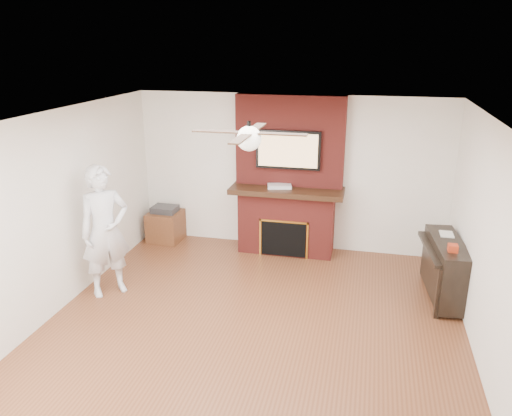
% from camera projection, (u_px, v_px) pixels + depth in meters
% --- Properties ---
extents(room_shell, '(5.36, 5.86, 2.86)m').
position_uv_depth(room_shell, '(249.00, 235.00, 5.49)').
color(room_shell, brown).
rests_on(room_shell, ground).
extents(fireplace, '(1.78, 0.64, 2.50)m').
position_uv_depth(fireplace, '(288.00, 192.00, 7.92)').
color(fireplace, maroon).
rests_on(fireplace, ground).
extents(tv, '(1.00, 0.08, 0.60)m').
position_uv_depth(tv, '(288.00, 150.00, 7.66)').
color(tv, black).
rests_on(tv, fireplace).
extents(ceiling_fan, '(1.21, 1.21, 0.31)m').
position_uv_depth(ceiling_fan, '(249.00, 137.00, 5.14)').
color(ceiling_fan, black).
rests_on(ceiling_fan, room_shell).
extents(person, '(0.77, 0.77, 1.79)m').
position_uv_depth(person, '(105.00, 231.00, 6.57)').
color(person, silver).
rests_on(person, ground).
extents(side_table, '(0.55, 0.55, 0.61)m').
position_uv_depth(side_table, '(166.00, 225.00, 8.54)').
color(side_table, brown).
rests_on(side_table, ground).
extents(piano, '(0.57, 1.27, 0.90)m').
position_uv_depth(piano, '(445.00, 268.00, 6.57)').
color(piano, black).
rests_on(piano, ground).
extents(cable_box, '(0.41, 0.29, 0.05)m').
position_uv_depth(cable_box, '(279.00, 186.00, 7.82)').
color(cable_box, silver).
rests_on(cable_box, fireplace).
extents(candle_orange, '(0.07, 0.07, 0.11)m').
position_uv_depth(candle_orange, '(271.00, 251.00, 8.03)').
color(candle_orange, '#C75917').
rests_on(candle_orange, ground).
extents(candle_green, '(0.07, 0.07, 0.09)m').
position_uv_depth(candle_green, '(279.00, 250.00, 8.10)').
color(candle_green, '#4D8C38').
rests_on(candle_green, ground).
extents(candle_cream, '(0.08, 0.08, 0.11)m').
position_uv_depth(candle_cream, '(294.00, 252.00, 7.99)').
color(candle_cream, beige).
rests_on(candle_cream, ground).
extents(candle_blue, '(0.06, 0.06, 0.07)m').
position_uv_depth(candle_blue, '(296.00, 254.00, 7.96)').
color(candle_blue, '#3551A0').
rests_on(candle_blue, ground).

